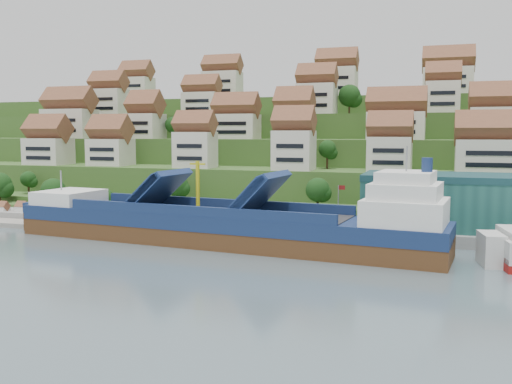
% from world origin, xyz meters
% --- Properties ---
extents(ground, '(300.00, 300.00, 0.00)m').
position_xyz_m(ground, '(0.00, 0.00, 0.00)').
color(ground, slate).
rests_on(ground, ground).
extents(quay, '(180.00, 14.00, 2.20)m').
position_xyz_m(quay, '(20.00, 15.00, 1.10)').
color(quay, gray).
rests_on(quay, ground).
extents(pebble_beach, '(45.00, 20.00, 1.00)m').
position_xyz_m(pebble_beach, '(-58.00, 12.00, 0.50)').
color(pebble_beach, gray).
rests_on(pebble_beach, ground).
extents(hillside, '(260.00, 128.00, 31.00)m').
position_xyz_m(hillside, '(0.00, 103.55, 10.66)').
color(hillside, '#2D4C1E').
rests_on(hillside, ground).
extents(hillside_village, '(156.38, 63.17, 29.04)m').
position_xyz_m(hillside_village, '(1.21, 61.04, 24.45)').
color(hillside_village, silver).
rests_on(hillside_village, ground).
extents(hillside_trees, '(124.60, 62.44, 30.43)m').
position_xyz_m(hillside_trees, '(-18.43, 45.24, 16.94)').
color(hillside_trees, '#1A4216').
rests_on(hillside_trees, ground).
extents(flagpole, '(1.28, 0.16, 8.00)m').
position_xyz_m(flagpole, '(18.11, 10.00, 6.88)').
color(flagpole, gray).
rests_on(flagpole, quay).
extents(cargo_ship, '(80.15, 20.09, 17.61)m').
position_xyz_m(cargo_ship, '(0.54, -0.50, 3.34)').
color(cargo_ship, '#513118').
rests_on(cargo_ship, ground).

